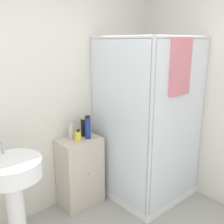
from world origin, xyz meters
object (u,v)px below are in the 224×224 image
Objects in this scene: shampoo_bottle_blue at (88,127)px; shampoo_bottle_tall_black at (84,127)px; lotion_bottle_white at (71,132)px; soap_dispenser at (78,136)px; sink at (13,183)px.

shampoo_bottle_tall_black is at bearing 81.11° from shampoo_bottle_blue.
shampoo_bottle_blue is at bearing -36.66° from lotion_bottle_white.
soap_dispenser is 0.76× the size of lotion_bottle_white.
lotion_bottle_white is (-0.01, 0.11, 0.02)m from soap_dispenser.
sink is 7.38× the size of soap_dispenser.
sink is 3.92× the size of shampoo_bottle_blue.
soap_dispenser is at bearing 13.43° from sink.
sink is 0.98m from shampoo_bottle_blue.
sink is at bearing -166.57° from soap_dispenser.
shampoo_bottle_tall_black is at bearing -3.73° from lotion_bottle_white.
soap_dispenser is 0.15m from shampoo_bottle_blue.
shampoo_bottle_blue is at bearing 11.59° from sink.
lotion_bottle_white is at bearing 21.00° from sink.
soap_dispenser is at bearing -179.78° from shampoo_bottle_blue.
soap_dispenser is 0.62× the size of shampoo_bottle_tall_black.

